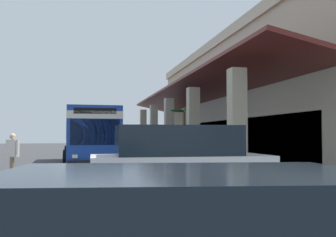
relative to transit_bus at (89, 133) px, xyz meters
The scene contains 7 objects.
ground 7.55m from the transit_bus, 89.38° to the left, with size 120.00×120.00×0.00m, color #38383A.
curb_strip 3.99m from the transit_bus, 97.26° to the left, with size 33.99×0.50×0.12m, color #9E998E.
plaza_building 13.34m from the transit_bus, 91.96° to the left, with size 28.63×14.01×7.95m.
transit_bus is the anchor object (origin of this frame).
parked_suv_white 13.60m from the transit_bus, ahead, with size 2.76×4.83×1.97m.
pedestrian 8.33m from the transit_bus, 20.84° to the right, with size 0.55×0.54×1.78m.
potted_palm 5.95m from the transit_bus, 60.92° to the left, with size 2.00×1.50×3.24m.
Camera 1 is at (23.53, 0.49, 1.71)m, focal length 41.51 mm.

